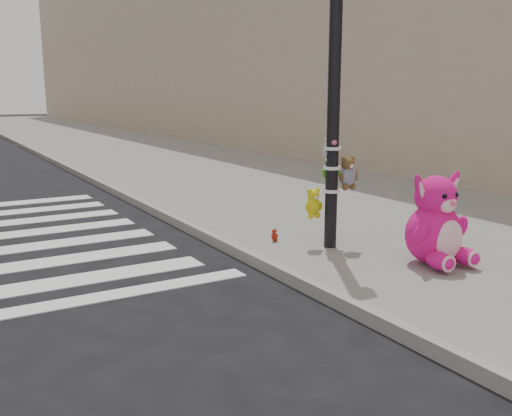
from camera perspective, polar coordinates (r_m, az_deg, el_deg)
ground at (r=4.91m, az=-4.29°, el=-14.33°), size 120.00×120.00×0.00m
sidewalk_near at (r=15.74m, az=-4.01°, el=3.86°), size 7.00×80.00×0.14m
curb_edge at (r=14.56m, az=-16.27°, el=2.81°), size 0.12×80.00×0.15m
bld_near at (r=27.16m, az=-3.12°, el=17.45°), size 5.00×60.00×10.00m
signal_pole at (r=7.38m, az=7.76°, el=8.24°), size 0.71×0.50×4.00m
pink_bunny at (r=7.02m, az=17.57°, el=-1.74°), size 0.79×0.83×1.12m
red_teddy at (r=7.79m, az=1.86°, el=-2.74°), size 0.14×0.12×0.18m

